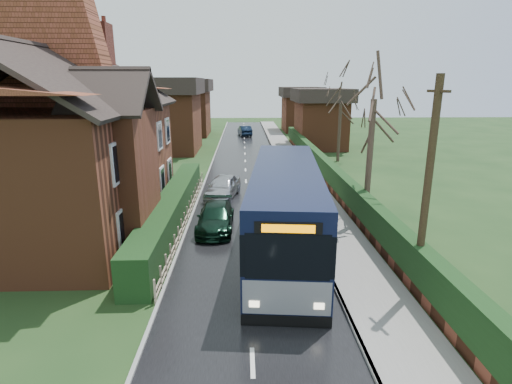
{
  "coord_description": "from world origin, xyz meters",
  "views": [
    {
      "loc": [
        -0.2,
        -14.91,
        7.12
      ],
      "look_at": [
        0.44,
        4.45,
        1.8
      ],
      "focal_mm": 28.0,
      "sensor_mm": 36.0,
      "label": 1
    }
  ],
  "objects_px": {
    "brick_house": "(68,141)",
    "bus_stop_sign": "(306,183)",
    "bus": "(285,209)",
    "car_green": "(216,217)",
    "car_silver": "(223,187)",
    "telegraph_pole": "(427,190)"
  },
  "relations": [
    {
      "from": "car_silver",
      "to": "telegraph_pole",
      "type": "bearing_deg",
      "value": -47.45
    },
    {
      "from": "car_silver",
      "to": "telegraph_pole",
      "type": "distance_m",
      "value": 14.6
    },
    {
      "from": "brick_house",
      "to": "car_green",
      "type": "bearing_deg",
      "value": -6.21
    },
    {
      "from": "telegraph_pole",
      "to": "bus",
      "type": "bearing_deg",
      "value": 120.47
    },
    {
      "from": "bus",
      "to": "car_green",
      "type": "bearing_deg",
      "value": 147.68
    },
    {
      "from": "car_silver",
      "to": "car_green",
      "type": "xyz_separation_m",
      "value": [
        -0.1,
        -5.74,
        -0.1
      ]
    },
    {
      "from": "bus",
      "to": "car_green",
      "type": "distance_m",
      "value": 4.24
    },
    {
      "from": "car_silver",
      "to": "car_green",
      "type": "bearing_deg",
      "value": -79.19
    },
    {
      "from": "bus",
      "to": "telegraph_pole",
      "type": "height_order",
      "value": "telegraph_pole"
    },
    {
      "from": "brick_house",
      "to": "telegraph_pole",
      "type": "distance_m",
      "value": 16.28
    },
    {
      "from": "car_silver",
      "to": "telegraph_pole",
      "type": "relative_size",
      "value": 0.57
    },
    {
      "from": "bus_stop_sign",
      "to": "bus",
      "type": "bearing_deg",
      "value": -97.81
    },
    {
      "from": "bus",
      "to": "telegraph_pole",
      "type": "distance_m",
      "value": 6.13
    },
    {
      "from": "car_green",
      "to": "bus_stop_sign",
      "type": "distance_m",
      "value": 5.34
    },
    {
      "from": "car_green",
      "to": "car_silver",
      "type": "bearing_deg",
      "value": 89.93
    },
    {
      "from": "brick_house",
      "to": "telegraph_pole",
      "type": "relative_size",
      "value": 1.97
    },
    {
      "from": "brick_house",
      "to": "bus_stop_sign",
      "type": "bearing_deg",
      "value": 5.86
    },
    {
      "from": "brick_house",
      "to": "car_silver",
      "type": "bearing_deg",
      "value": 34.47
    },
    {
      "from": "bus",
      "to": "bus_stop_sign",
      "type": "height_order",
      "value": "bus"
    },
    {
      "from": "bus",
      "to": "bus_stop_sign",
      "type": "bearing_deg",
      "value": 76.02
    },
    {
      "from": "car_silver",
      "to": "bus_stop_sign",
      "type": "relative_size",
      "value": 1.51
    },
    {
      "from": "brick_house",
      "to": "bus_stop_sign",
      "type": "distance_m",
      "value": 12.26
    }
  ]
}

